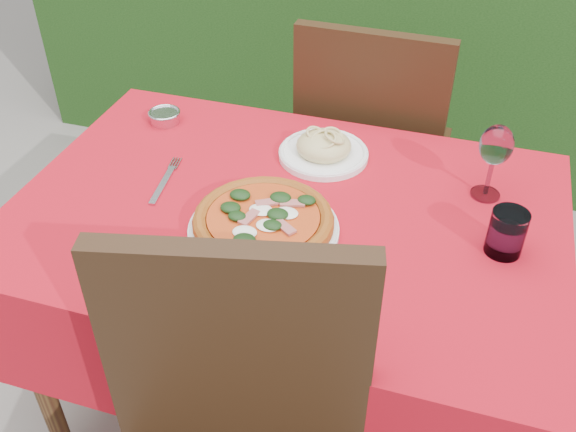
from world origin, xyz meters
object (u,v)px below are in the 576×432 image
(pasta_plate, at_px, (324,149))
(wine_glass, at_px, (496,148))
(chair_far, at_px, (372,146))
(fork, at_px, (163,185))
(pizza_plate, at_px, (263,223))
(steel_ramekin, at_px, (165,117))
(water_glass, at_px, (506,234))

(pasta_plate, bearing_deg, wine_glass, -6.64)
(chair_far, bearing_deg, fork, 58.93)
(pizza_plate, xyz_separation_m, fork, (-0.29, 0.10, -0.03))
(wine_glass, height_order, steel_ramekin, wine_glass)
(chair_far, relative_size, steel_ramekin, 12.03)
(wine_glass, bearing_deg, fork, -165.41)
(fork, bearing_deg, water_glass, -7.53)
(chair_far, bearing_deg, water_glass, 123.42)
(pasta_plate, relative_size, fork, 1.07)
(water_glass, bearing_deg, fork, 179.96)
(pizza_plate, bearing_deg, fork, 161.87)
(pasta_plate, xyz_separation_m, fork, (-0.34, -0.24, -0.02))
(pizza_plate, bearing_deg, water_glass, 10.69)
(chair_far, xyz_separation_m, pizza_plate, (-0.11, -0.72, 0.21))
(pasta_plate, distance_m, wine_glass, 0.42)
(water_glass, xyz_separation_m, fork, (-0.79, 0.00, -0.04))
(pizza_plate, xyz_separation_m, pasta_plate, (0.05, 0.34, -0.01))
(pizza_plate, bearing_deg, steel_ramekin, 138.16)
(water_glass, distance_m, fork, 0.79)
(chair_far, relative_size, pasta_plate, 4.28)
(chair_far, xyz_separation_m, wine_glass, (0.34, -0.43, 0.32))
(pasta_plate, xyz_separation_m, steel_ramekin, (-0.47, 0.04, -0.01))
(pasta_plate, distance_m, steel_ramekin, 0.47)
(pasta_plate, relative_size, wine_glass, 1.22)
(pasta_plate, height_order, steel_ramekin, pasta_plate)
(pasta_plate, bearing_deg, chair_far, 80.60)
(chair_far, distance_m, steel_ramekin, 0.66)
(chair_far, height_order, fork, chair_far)
(chair_far, distance_m, wine_glass, 0.64)
(water_glass, relative_size, wine_glass, 0.54)
(steel_ramekin, bearing_deg, pasta_plate, -4.86)
(chair_far, bearing_deg, wine_glass, 129.88)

